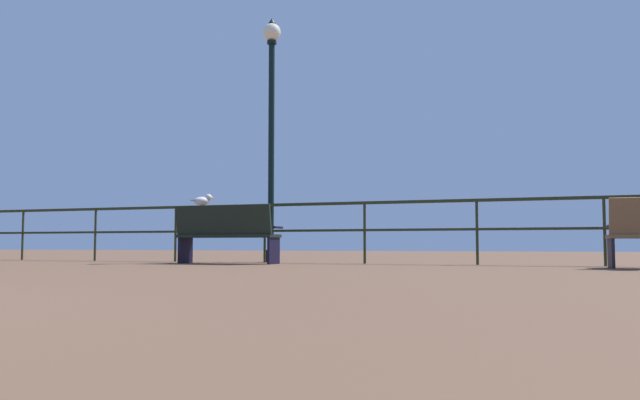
# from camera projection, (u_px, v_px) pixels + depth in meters

# --- Properties ---
(pier_railing) EXTENTS (18.35, 0.05, 1.03)m
(pier_railing) POSITION_uv_depth(u_px,v_px,m) (265.00, 219.00, 11.45)
(pier_railing) COLOR black
(pier_railing) RESTS_ON ground_plane
(bench_near_left) EXTENTS (1.72, 0.64, 0.96)m
(bench_near_left) POSITION_uv_depth(u_px,v_px,m) (226.00, 231.00, 10.69)
(bench_near_left) COLOR black
(bench_near_left) RESTS_ON ground_plane
(lamppost_center) EXTENTS (0.33, 0.33, 4.48)m
(lamppost_center) POSITION_uv_depth(u_px,v_px,m) (271.00, 117.00, 11.83)
(lamppost_center) COLOR black
(lamppost_center) RESTS_ON ground_plane
(seagull_on_rail) EXTENTS (0.34, 0.37, 0.21)m
(seagull_on_rail) POSITION_uv_depth(u_px,v_px,m) (203.00, 200.00, 11.93)
(seagull_on_rail) COLOR silver
(seagull_on_rail) RESTS_ON pier_railing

